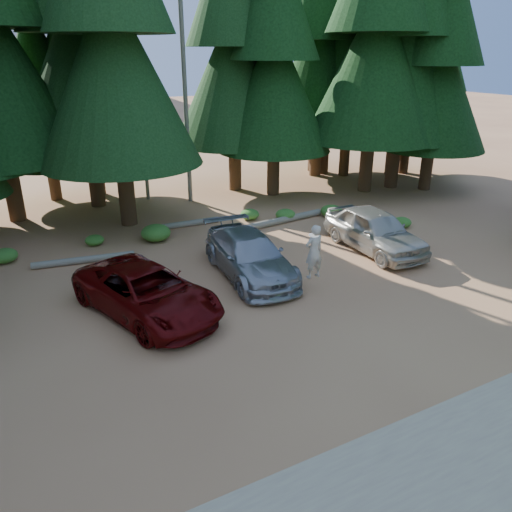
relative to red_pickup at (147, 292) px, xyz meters
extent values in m
plane|color=#A16744|center=(5.12, -2.89, -0.78)|extent=(160.00, 160.00, 0.00)
cube|color=tan|center=(5.12, -9.39, -0.78)|extent=(26.00, 3.50, 0.01)
cylinder|color=#736E5C|center=(5.92, 11.61, 5.22)|extent=(0.24, 0.24, 12.00)
cylinder|color=#736E5C|center=(3.92, 13.11, 4.22)|extent=(0.20, 0.20, 10.00)
cone|color=#95979D|center=(5.12, 82.11, 13.22)|extent=(44.00, 44.00, 28.00)
imported|color=#550707|center=(0.00, 0.00, 0.00)|extent=(4.18, 6.15, 1.56)
imported|color=#A2A5AA|center=(4.27, 1.12, 0.01)|extent=(2.70, 5.66, 1.59)
imported|color=#B6B1A2|center=(10.10, 0.95, 0.10)|extent=(2.26, 5.27, 1.77)
imported|color=beige|center=(5.67, -1.02, 0.67)|extent=(0.73, 0.50, 1.94)
cylinder|color=white|center=(5.67, -0.97, 1.26)|extent=(0.36, 0.36, 0.04)
cylinder|color=#736E5C|center=(-1.06, 5.23, -0.64)|extent=(3.92, 0.92, 0.28)
cylinder|color=#736E5C|center=(3.96, 7.53, -0.64)|extent=(3.56, 0.49, 0.29)
cylinder|color=#736E5C|center=(8.28, 5.76, -0.62)|extent=(5.16, 0.90, 0.33)
ellipsoid|color=#2C671F|center=(-3.84, 6.84, -0.50)|extent=(1.01, 1.01, 0.56)
ellipsoid|color=#2C671F|center=(-0.27, 7.11, -0.56)|extent=(0.81, 0.81, 0.44)
ellipsoid|color=#2C671F|center=(2.28, 6.39, -0.42)|extent=(1.31, 1.31, 0.72)
ellipsoid|color=#2C671F|center=(7.35, 7.11, -0.52)|extent=(0.94, 0.94, 0.52)
ellipsoid|color=#2C671F|center=(8.89, 6.17, -0.51)|extent=(1.00, 1.00, 0.55)
ellipsoid|color=#2C671F|center=(11.22, 5.51, -0.48)|extent=(1.10, 1.10, 0.61)
ellipsoid|color=#2C671F|center=(13.28, 2.61, -0.54)|extent=(0.87, 0.87, 0.48)
camera|label=1|loc=(-3.59, -14.17, 7.11)|focal=35.00mm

